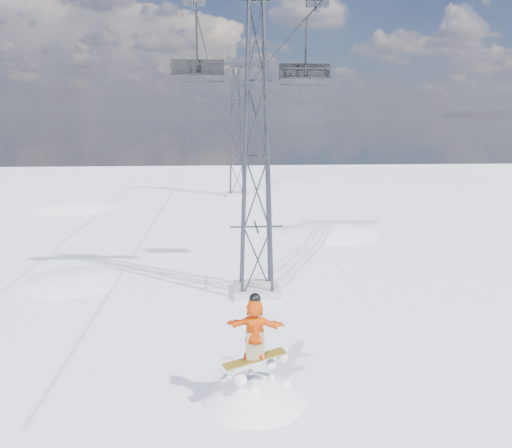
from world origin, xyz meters
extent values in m
plane|color=white|center=(0.00, 0.00, 0.00)|extent=(120.00, 120.00, 0.00)
sphere|color=white|center=(-7.00, 10.00, -7.65)|extent=(16.00, 16.00, 16.00)
sphere|color=white|center=(6.00, 18.00, -9.50)|extent=(20.00, 20.00, 20.00)
sphere|color=white|center=(-12.00, 28.00, -10.40)|extent=(22.00, 22.00, 22.00)
cube|color=#999999|center=(0.80, 8.00, 0.15)|extent=(1.80, 1.80, 0.30)
cube|color=#2F3137|center=(3.00, 8.00, 11.05)|extent=(0.80, 0.25, 0.50)
cube|color=#999999|center=(0.80, 33.00, 0.15)|extent=(1.80, 1.80, 0.30)
cube|color=#2F3137|center=(0.80, 33.00, 11.25)|extent=(5.00, 0.35, 0.35)
cube|color=#2F3137|center=(-1.40, 33.00, 11.05)|extent=(0.80, 0.25, 0.50)
cube|color=#2F3137|center=(3.00, 33.00, 11.05)|extent=(0.80, 0.25, 0.50)
cylinder|color=black|center=(-1.40, 19.50, 10.85)|extent=(0.06, 51.00, 0.06)
cylinder|color=black|center=(3.00, 19.50, 10.85)|extent=(0.06, 51.00, 0.06)
cube|color=#BB9219|center=(0.22, 0.10, 1.26)|extent=(1.58, 0.80, 0.19)
imported|color=#FF5A0B|center=(0.22, 0.10, 2.04)|extent=(1.46, 0.65, 1.52)
cube|color=olive|center=(0.22, 0.10, 1.63)|extent=(0.47, 0.38, 0.70)
sphere|color=black|center=(0.22, 0.10, 2.78)|extent=(0.28, 0.28, 0.28)
cylinder|color=black|center=(-1.40, 9.46, 9.70)|extent=(0.08, 0.08, 2.29)
cube|color=black|center=(-1.40, 9.46, 8.56)|extent=(2.09, 0.47, 0.08)
cube|color=black|center=(-1.40, 9.69, 8.87)|extent=(2.09, 0.06, 0.57)
cylinder|color=black|center=(-1.40, 9.19, 8.29)|extent=(2.09, 0.06, 0.06)
cylinder|color=black|center=(-1.40, 9.14, 8.92)|extent=(2.09, 0.05, 0.05)
cylinder|color=black|center=(3.00, 10.31, 9.67)|extent=(0.09, 0.09, 2.35)
cube|color=black|center=(3.00, 10.31, 8.50)|extent=(2.14, 0.48, 0.09)
cube|color=black|center=(3.00, 10.55, 8.82)|extent=(2.14, 0.06, 0.59)
cylinder|color=black|center=(3.00, 10.04, 8.23)|extent=(2.14, 0.06, 0.06)
cylinder|color=black|center=(3.00, 9.99, 8.87)|extent=(2.14, 0.05, 0.05)
camera|label=1|loc=(-0.50, -10.95, 7.02)|focal=35.00mm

